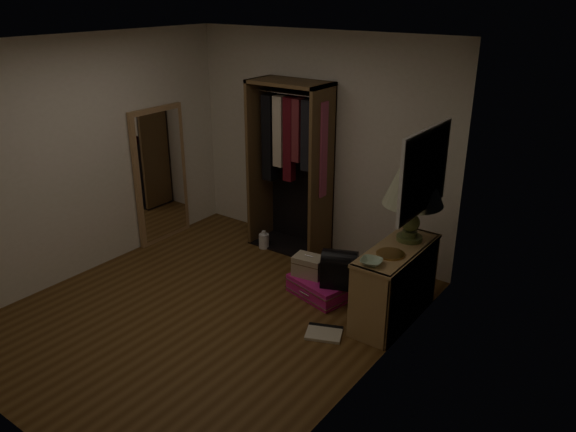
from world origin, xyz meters
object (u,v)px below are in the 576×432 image
at_px(floor_mirror, 161,175).
at_px(train_case, 309,266).
at_px(table_lamp, 414,188).
at_px(console_bookshelf, 397,281).
at_px(black_bag, 340,268).
at_px(open_wardrobe, 293,153).
at_px(white_jug, 264,241).
at_px(pink_suitcase, 321,287).

bearing_deg(floor_mirror, train_case, -1.51).
relative_size(train_case, table_lamp, 0.45).
height_order(console_bookshelf, table_lamp, table_lamp).
relative_size(floor_mirror, black_bag, 4.05).
relative_size(console_bookshelf, open_wardrobe, 0.55).
bearing_deg(open_wardrobe, white_jug, -133.86).
distance_m(pink_suitcase, train_case, 0.26).
bearing_deg(console_bookshelf, open_wardrobe, 157.76).
xyz_separation_m(train_case, white_jug, (-1.06, 0.57, -0.21)).
relative_size(floor_mirror, pink_suitcase, 2.33).
bearing_deg(train_case, console_bookshelf, -0.82).
bearing_deg(pink_suitcase, open_wardrobe, 153.18).
bearing_deg(floor_mirror, white_jug, 22.57).
bearing_deg(console_bookshelf, train_case, -173.33).
bearing_deg(white_jug, black_bag, -21.55).
bearing_deg(pink_suitcase, white_jug, 169.09).
bearing_deg(train_case, black_bag, -6.95).
height_order(floor_mirror, train_case, floor_mirror).
xyz_separation_m(black_bag, table_lamp, (0.59, 0.31, 0.88)).
height_order(console_bookshelf, open_wardrobe, open_wardrobe).
bearing_deg(train_case, white_jug, 144.27).
xyz_separation_m(console_bookshelf, white_jug, (-2.01, 0.46, -0.29)).
bearing_deg(open_wardrobe, black_bag, -35.12).
distance_m(console_bookshelf, train_case, 0.97).
bearing_deg(table_lamp, pink_suitcase, -159.82).
bearing_deg(open_wardrobe, table_lamp, -16.45).
xyz_separation_m(open_wardrobe, pink_suitcase, (0.95, -0.82, -1.10)).
distance_m(open_wardrobe, floor_mirror, 1.70).
bearing_deg(black_bag, floor_mirror, 156.62).
bearing_deg(train_case, table_lamp, 10.41).
bearing_deg(table_lamp, black_bag, -152.47).
bearing_deg(black_bag, console_bookshelf, -11.65).
bearing_deg(console_bookshelf, black_bag, -169.49).
distance_m(console_bookshelf, white_jug, 2.09).
xyz_separation_m(table_lamp, white_jug, (-2.02, 0.26, -1.18)).
relative_size(open_wardrobe, train_case, 5.92).
distance_m(open_wardrobe, train_case, 1.47).
bearing_deg(floor_mirror, console_bookshelf, 0.91).
bearing_deg(console_bookshelf, pink_suitcase, -172.94).
distance_m(open_wardrobe, pink_suitcase, 1.67).
xyz_separation_m(open_wardrobe, white_jug, (-0.25, -0.26, -1.11)).
height_order(open_wardrobe, black_bag, open_wardrobe).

